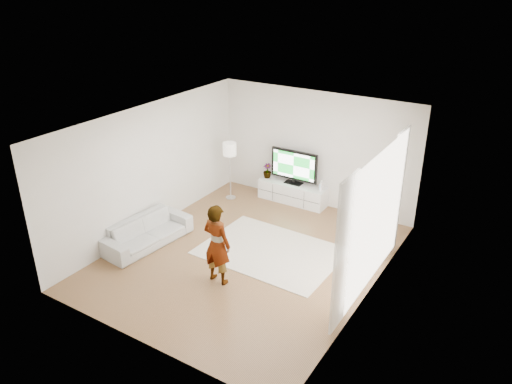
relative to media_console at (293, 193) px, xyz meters
The scene contains 17 objects.
floor 2.81m from the media_console, 80.66° to the right, with size 6.00×6.00×0.00m, color #986C44.
ceiling 3.79m from the media_console, 80.66° to the right, with size 6.00×6.00×0.00m, color white.
wall_left 3.63m from the media_console, 126.49° to the right, with size 0.02×6.00×2.80m, color silver.
wall_right 4.21m from the media_console, 43.10° to the right, with size 0.02×6.00×2.80m, color silver.
wall_back 1.26m from the media_console, 27.33° to the left, with size 5.00×0.02×2.80m, color silver.
wall_front 5.90m from the media_console, 85.49° to the right, with size 5.00×0.02×2.80m, color silver.
window 4.02m from the media_console, 40.03° to the right, with size 0.01×2.60×2.50m, color white.
curtain_near 4.85m from the media_console, 52.83° to the right, with size 0.04×0.70×2.60m, color white.
curtain_far 3.28m from the media_console, 22.20° to the right, with size 0.04×0.70×2.60m, color white.
media_console is the anchor object (origin of this frame).
television 0.71m from the media_console, 90.00° to the left, with size 1.22×0.24×0.85m.
game_console 0.84m from the media_console, ahead, with size 0.08×0.17×0.22m.
potted_plant 0.85m from the media_console, behind, with size 0.21×0.21×0.37m, color #3F7238.
rug 2.48m from the media_console, 72.33° to the right, with size 2.77×2.00×0.01m, color beige.
player 3.85m from the media_console, 83.20° to the right, with size 0.57×0.37×1.56m, color #334772.
sofa 3.81m from the media_console, 115.18° to the right, with size 1.96×0.77×0.57m, color beige.
floor_lamp 1.86m from the media_console, 156.44° to the right, with size 0.33×0.33×1.47m.
Camera 1 is at (4.72, -7.27, 5.37)m, focal length 35.00 mm.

